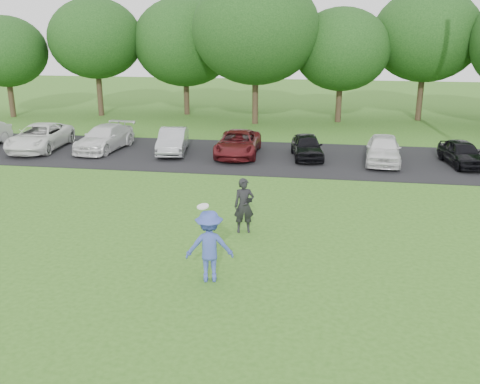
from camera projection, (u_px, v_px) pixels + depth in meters
name	position (u px, v px, depth m)	size (l,w,h in m)	color
ground	(215.00, 293.00, 11.97)	(100.00, 100.00, 0.00)	#32631C
parking_lot	(273.00, 157.00, 24.21)	(32.00, 6.50, 0.03)	black
frisbee_player	(209.00, 246.00, 12.34)	(1.22, 0.86, 1.90)	#3D4FAD
camera_bystander	(244.00, 206.00, 15.29)	(0.66, 0.52, 1.60)	black
parked_cars	(278.00, 145.00, 24.00)	(30.74, 5.03, 1.21)	silver
tree_row	(317.00, 40.00, 31.71)	(42.39, 9.85, 8.64)	#38281C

